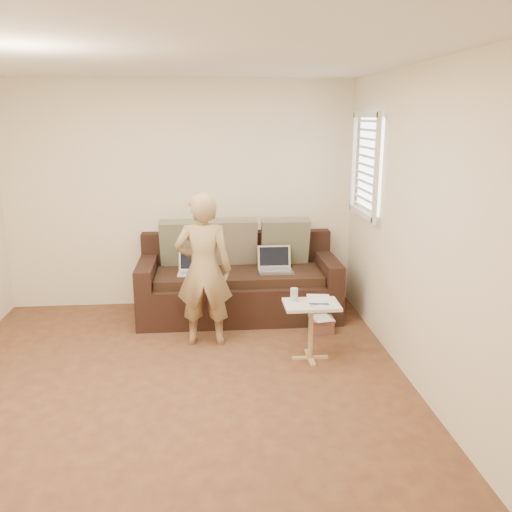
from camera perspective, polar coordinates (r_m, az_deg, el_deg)
name	(u,v)px	position (r m, az deg, el deg)	size (l,w,h in m)	color
floor	(173,394)	(4.57, -8.75, -14.23)	(4.50, 4.50, 0.00)	#502B1D
ceiling	(159,55)	(4.03, -10.27, 20.19)	(4.50, 4.50, 0.00)	white
wall_back	(181,196)	(6.32, -7.97, 6.35)	(4.00, 4.00, 0.00)	#F3E1BE
wall_front	(119,379)	(1.99, -14.23, -12.52)	(4.00, 4.00, 0.00)	#F3E1BE
wall_right	(424,233)	(4.43, 17.34, 2.31)	(4.50, 4.50, 0.00)	#F3E1BE
window_blinds	(366,165)	(5.75, 11.55, 9.41)	(0.12, 0.88, 1.08)	white
sofa	(239,279)	(6.05, -1.85, -2.40)	(2.20, 0.95, 0.85)	black
pillow_left	(185,243)	(6.18, -7.56, 1.36)	(0.55, 0.14, 0.55)	#66694E
pillow_mid	(233,242)	(6.19, -2.47, 1.49)	(0.55, 0.14, 0.55)	#6F664F
pillow_right	(285,241)	(6.22, 3.07, 1.56)	(0.55, 0.14, 0.55)	#66694E
laptop_silver	(276,272)	(5.98, 2.10, -1.65)	(0.37, 0.27, 0.25)	#B7BABC
laptop_white	(193,274)	(5.92, -6.73, -1.92)	(0.31, 0.23, 0.23)	white
person	(204,270)	(5.21, -5.55, -1.46)	(0.55, 0.37, 1.51)	#9C8C55
side_table	(311,331)	(5.03, 5.80, -7.91)	(0.50, 0.35, 0.55)	silver
drinking_glass	(294,295)	(4.95, 4.05, -4.09)	(0.07, 0.07, 0.12)	silver
scissors	(319,304)	(4.89, 6.67, -5.05)	(0.18, 0.10, 0.02)	silver
paper_on_table	(319,299)	(5.02, 6.63, -4.58)	(0.21, 0.30, 0.00)	white
striped_box	(321,324)	(5.73, 6.89, -7.16)	(0.25, 0.25, 0.16)	red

